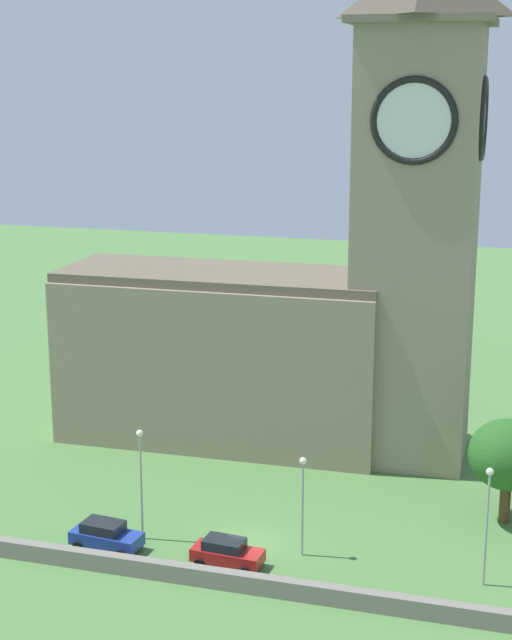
# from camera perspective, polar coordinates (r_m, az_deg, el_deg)

# --- Properties ---
(ground_plane) EXTENTS (200.00, 200.00, 0.00)m
(ground_plane) POSITION_cam_1_polar(r_m,az_deg,el_deg) (76.51, 3.03, -7.82)
(ground_plane) COLOR #517F42
(church) EXTENTS (32.46, 10.52, 36.79)m
(church) POSITION_cam_1_polar(r_m,az_deg,el_deg) (75.49, 2.87, 1.51)
(church) COLOR gray
(church) RESTS_ON ground
(quay_barrier) EXTENTS (54.25, 0.70, 1.09)m
(quay_barrier) POSITION_cam_1_polar(r_m,az_deg,el_deg) (58.10, -1.88, -14.66)
(quay_barrier) COLOR gray
(quay_barrier) RESTS_ON ground
(car_blue) EXTENTS (4.55, 2.47, 1.76)m
(car_blue) POSITION_cam_1_polar(r_m,az_deg,el_deg) (62.86, -8.63, -12.13)
(car_blue) COLOR #233D9E
(car_blue) RESTS_ON ground
(car_red) EXTENTS (4.35, 2.27, 1.66)m
(car_red) POSITION_cam_1_polar(r_m,az_deg,el_deg) (60.32, -1.69, -13.19)
(car_red) COLOR red
(car_red) RESTS_ON ground
(streetlamp_west_mid) EXTENTS (0.44, 0.44, 7.23)m
(streetlamp_west_mid) POSITION_cam_1_polar(r_m,az_deg,el_deg) (62.23, -6.64, -8.38)
(streetlamp_west_mid) COLOR #9EA0A5
(streetlamp_west_mid) RESTS_ON ground
(streetlamp_central) EXTENTS (0.44, 0.44, 6.31)m
(streetlamp_central) POSITION_cam_1_polar(r_m,az_deg,el_deg) (60.08, 2.70, -9.69)
(streetlamp_central) COLOR #9EA0A5
(streetlamp_central) RESTS_ON ground
(streetlamp_east_mid) EXTENTS (0.44, 0.44, 7.15)m
(streetlamp_east_mid) POSITION_cam_1_polar(r_m,az_deg,el_deg) (57.97, 13.16, -10.46)
(streetlamp_east_mid) COLOR #9EA0A5
(streetlamp_east_mid) RESTS_ON ground
(tree_riverside_west) EXTENTS (5.07, 5.07, 6.96)m
(tree_riverside_west) POSITION_cam_1_polar(r_m,az_deg,el_deg) (66.12, 14.27, -7.53)
(tree_riverside_west) COLOR brown
(tree_riverside_west) RESTS_ON ground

